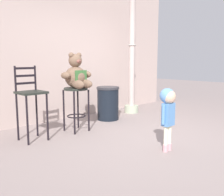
% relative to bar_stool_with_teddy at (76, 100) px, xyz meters
% --- Properties ---
extents(ground_plane, '(24.00, 24.00, 0.00)m').
position_rel_bar_stool_with_teddy_xyz_m(ground_plane, '(0.55, -1.17, -0.59)').
color(ground_plane, gray).
extents(building_wall, '(6.72, 0.30, 3.27)m').
position_rel_bar_stool_with_teddy_xyz_m(building_wall, '(0.55, 1.15, 1.05)').
color(building_wall, '#BBA39A').
rests_on(building_wall, ground_plane).
extents(bar_stool_with_teddy, '(0.43, 0.43, 0.81)m').
position_rel_bar_stool_with_teddy_xyz_m(bar_stool_with_teddy, '(0.00, 0.00, 0.00)').
color(bar_stool_with_teddy, black).
rests_on(bar_stool_with_teddy, ground_plane).
extents(teddy_bear, '(0.60, 0.54, 0.63)m').
position_rel_bar_stool_with_teddy_xyz_m(teddy_bear, '(-0.00, -0.03, 0.46)').
color(teddy_bear, brown).
rests_on(teddy_bear, bar_stool_with_teddy).
extents(child_walking, '(0.29, 0.23, 0.92)m').
position_rel_bar_stool_with_teddy_xyz_m(child_walking, '(0.29, -1.78, 0.08)').
color(child_walking, '#CC979E').
rests_on(child_walking, ground_plane).
extents(trash_bin, '(0.50, 0.50, 0.73)m').
position_rel_bar_stool_with_teddy_xyz_m(trash_bin, '(1.06, 0.26, -0.22)').
color(trash_bin, black).
rests_on(trash_bin, ground_plane).
extents(lamppost, '(0.35, 0.35, 2.89)m').
position_rel_bar_stool_with_teddy_xyz_m(lamppost, '(2.03, 0.42, 0.56)').
color(lamppost, '#A5B195').
rests_on(lamppost, ground_plane).
extents(bar_chair_empty, '(0.41, 0.41, 1.22)m').
position_rel_bar_stool_with_teddy_xyz_m(bar_chair_empty, '(-0.85, 0.07, 0.12)').
color(bar_chair_empty, black).
rests_on(bar_chair_empty, ground_plane).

